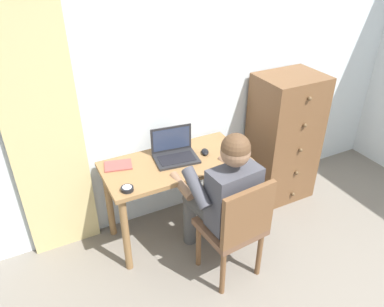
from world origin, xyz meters
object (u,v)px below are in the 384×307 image
(desk, at_px, (175,174))
(person_seated, at_px, (223,192))
(laptop, at_px, (175,152))
(notebook_pad, at_px, (118,165))
(desk_clock, at_px, (127,189))
(computer_mouse, at_px, (205,152))
(chair, at_px, (236,226))
(dresser, at_px, (283,138))

(desk, height_order, person_seated, person_seated)
(laptop, relative_size, notebook_pad, 1.75)
(desk_clock, distance_m, notebook_pad, 0.34)
(desk, height_order, computer_mouse, computer_mouse)
(computer_mouse, bearing_deg, chair, -75.78)
(person_seated, relative_size, notebook_pad, 5.74)
(person_seated, xyz_separation_m, computer_mouse, (0.11, 0.47, 0.06))
(chair, bearing_deg, desk_clock, 144.45)
(dresser, xyz_separation_m, person_seated, (-0.99, -0.53, 0.06))
(desk, distance_m, chair, 0.68)
(dresser, bearing_deg, computer_mouse, -175.97)
(laptop, relative_size, desk_clock, 4.09)
(desk, height_order, notebook_pad, notebook_pad)
(laptop, xyz_separation_m, desk_clock, (-0.49, -0.26, -0.04))
(desk, distance_m, dresser, 1.15)
(person_seated, bearing_deg, dresser, 28.15)
(dresser, height_order, person_seated, dresser)
(desk, distance_m, person_seated, 0.50)
(dresser, height_order, chair, dresser)
(desk, relative_size, laptop, 3.13)
(person_seated, height_order, desk_clock, person_seated)
(dresser, bearing_deg, laptop, -179.96)
(laptop, xyz_separation_m, notebook_pad, (-0.45, 0.08, -0.05))
(dresser, relative_size, notebook_pad, 5.88)
(desk, xyz_separation_m, desk_clock, (-0.46, -0.20, 0.13))
(desk, distance_m, laptop, 0.18)
(desk_clock, bearing_deg, person_seated, -23.60)
(desk, xyz_separation_m, chair, (0.17, -0.65, -0.11))
(computer_mouse, bearing_deg, person_seated, -80.63)
(person_seated, bearing_deg, desk_clock, 156.40)
(computer_mouse, height_order, desk_clock, computer_mouse)
(laptop, distance_m, desk_clock, 0.55)
(dresser, height_order, computer_mouse, dresser)
(person_seated, distance_m, desk_clock, 0.68)
(dresser, bearing_deg, person_seated, -151.85)
(person_seated, bearing_deg, computer_mouse, 76.79)
(laptop, xyz_separation_m, computer_mouse, (0.25, -0.06, -0.04))
(dresser, relative_size, desk_clock, 13.71)
(chair, bearing_deg, notebook_pad, 127.12)
(laptop, bearing_deg, notebook_pad, 169.90)
(dresser, height_order, desk_clock, dresser)
(dresser, relative_size, person_seated, 1.02)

